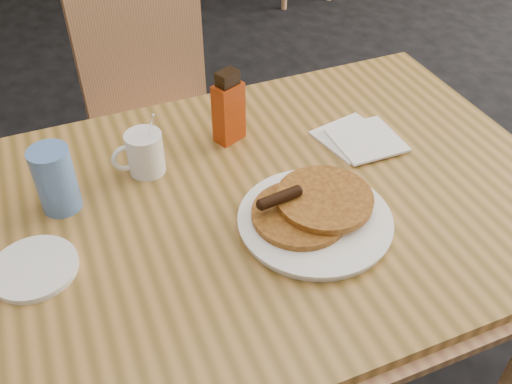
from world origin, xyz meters
TOP-DOWN VIEW (x-y plane):
  - main_table at (-0.01, 0.07)m, footprint 1.38×0.97m
  - chair_main_far at (-0.01, 0.83)m, footprint 0.43×0.43m
  - pancake_plate at (0.06, -0.04)m, footprint 0.30×0.30m
  - coffee_mug at (-0.19, 0.26)m, footprint 0.11×0.08m
  - syrup_bottle at (0.02, 0.29)m, footprint 0.08×0.06m
  - napkin_stack at (0.29, 0.15)m, footprint 0.18×0.19m
  - blue_tumbler at (-0.38, 0.22)m, footprint 0.09×0.09m
  - side_saucer at (-0.46, 0.06)m, footprint 0.16×0.16m

SIDE VIEW (x-z plane):
  - chair_main_far at x=-0.01m, z-range 0.09..1.00m
  - main_table at x=-0.01m, z-range 0.34..1.09m
  - napkin_stack at x=0.29m, z-range 0.75..0.76m
  - side_saucer at x=-0.46m, z-range 0.75..0.76m
  - pancake_plate at x=0.06m, z-range 0.73..0.80m
  - coffee_mug at x=-0.19m, z-range 0.72..0.87m
  - blue_tumbler at x=-0.38m, z-range 0.75..0.89m
  - syrup_bottle at x=0.02m, z-range 0.74..0.92m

